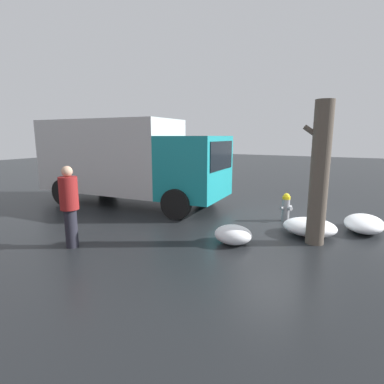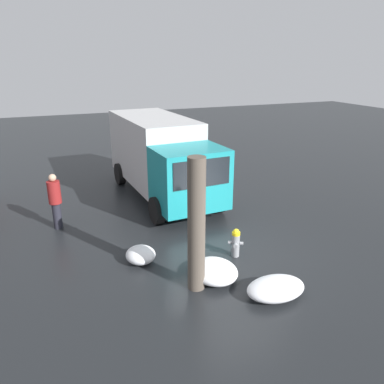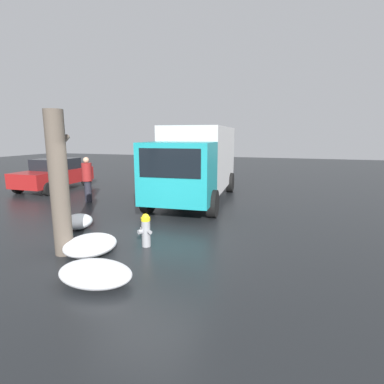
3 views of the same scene
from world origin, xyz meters
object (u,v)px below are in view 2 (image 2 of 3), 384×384
at_px(tree_trunk, 196,226).
at_px(delivery_truck, 161,154).
at_px(fire_hydrant, 236,242).
at_px(pedestrian, 55,199).

distance_m(tree_trunk, delivery_truck, 6.52).
relative_size(tree_trunk, delivery_truck, 0.46).
xyz_separation_m(fire_hydrant, pedestrian, (3.70, 4.35, 0.56)).
relative_size(tree_trunk, pedestrian, 1.77).
xyz_separation_m(tree_trunk, delivery_truck, (6.41, -1.20, 0.02)).
height_order(fire_hydrant, tree_trunk, tree_trunk).
bearing_deg(tree_trunk, fire_hydrant, -58.41).
distance_m(fire_hydrant, pedestrian, 5.74).
height_order(tree_trunk, pedestrian, tree_trunk).
distance_m(delivery_truck, pedestrian, 4.40).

